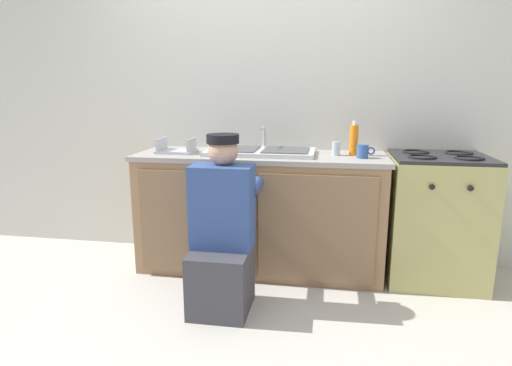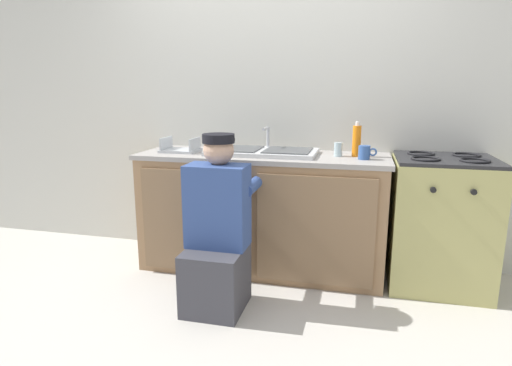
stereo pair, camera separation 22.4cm
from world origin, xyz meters
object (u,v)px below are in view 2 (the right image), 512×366
object	(u,v)px
plumber_person	(217,237)
soap_bottle_orange	(357,141)
sink_double_basin	(263,151)
coffee_mug	(365,152)
water_glass	(338,149)
stove_range	(440,222)
dish_rack_tray	(180,149)

from	to	relation	value
plumber_person	soap_bottle_orange	xyz separation A→B (m)	(0.81, 0.72, 0.55)
sink_double_basin	coffee_mug	world-z (taller)	sink_double_basin
soap_bottle_orange	water_glass	size ratio (longest dim) A/B	2.50
stove_range	water_glass	size ratio (longest dim) A/B	9.32
soap_bottle_orange	coffee_mug	xyz separation A→B (m)	(0.06, -0.12, -0.07)
sink_double_basin	coffee_mug	size ratio (longest dim) A/B	6.35
coffee_mug	soap_bottle_orange	bearing A→B (deg)	116.51
stove_range	plumber_person	bearing A→B (deg)	-154.69
sink_double_basin	plumber_person	size ratio (longest dim) A/B	0.72
sink_double_basin	water_glass	size ratio (longest dim) A/B	8.00
water_glass	coffee_mug	bearing A→B (deg)	-26.84
plumber_person	soap_bottle_orange	size ratio (longest dim) A/B	4.42
stove_range	dish_rack_tray	xyz separation A→B (m)	(-1.91, -0.05, 0.46)
plumber_person	coffee_mug	xyz separation A→B (m)	(0.87, 0.60, 0.48)
sink_double_basin	stove_range	xyz separation A→B (m)	(1.28, -0.00, -0.45)
dish_rack_tray	soap_bottle_orange	bearing A→B (deg)	4.07
dish_rack_tray	water_glass	world-z (taller)	dish_rack_tray
plumber_person	water_glass	world-z (taller)	plumber_person
plumber_person	coffee_mug	world-z (taller)	plumber_person
plumber_person	soap_bottle_orange	world-z (taller)	soap_bottle_orange
soap_bottle_orange	dish_rack_tray	world-z (taller)	soap_bottle_orange
plumber_person	dish_rack_tray	world-z (taller)	plumber_person
stove_range	plumber_person	distance (m)	1.56
soap_bottle_orange	water_glass	world-z (taller)	soap_bottle_orange
stove_range	plumber_person	world-z (taller)	plumber_person
dish_rack_tray	water_glass	size ratio (longest dim) A/B	2.80
sink_double_basin	plumber_person	distance (m)	0.82
soap_bottle_orange	plumber_person	bearing A→B (deg)	-138.70
plumber_person	dish_rack_tray	xyz separation A→B (m)	(-0.50, 0.62, 0.46)
stove_range	water_glass	bearing A→B (deg)	178.33
coffee_mug	dish_rack_tray	distance (m)	1.38
sink_double_basin	plumber_person	world-z (taller)	plumber_person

